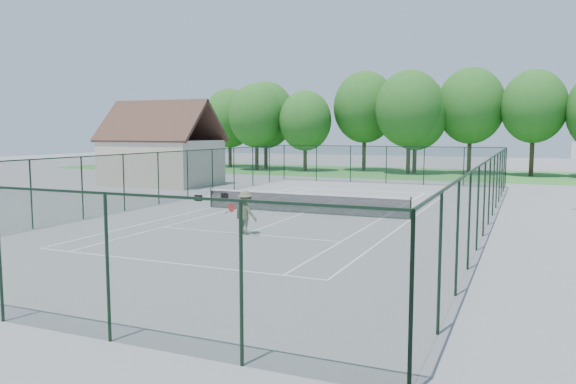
{
  "coord_description": "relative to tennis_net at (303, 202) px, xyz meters",
  "views": [
    {
      "loc": [
        10.61,
        -26.58,
        4.21
      ],
      "look_at": [
        0.0,
        -2.0,
        1.3
      ],
      "focal_mm": 35.0,
      "sensor_mm": 36.0,
      "label": 1
    }
  ],
  "objects": [
    {
      "name": "utility_building",
      "position": [
        -16.0,
        10.0,
        2.54
      ],
      "size": [
        8.6,
        6.27,
        6.63
      ],
      "color": "beige",
      "rests_on": "ground"
    },
    {
      "name": "tennis_net",
      "position": [
        0.0,
        0.0,
        0.0
      ],
      "size": [
        11.08,
        0.08,
        1.1
      ],
      "color": "black",
      "rests_on": "ground"
    },
    {
      "name": "sports_bag_a",
      "position": [
        -7.77,
        2.26,
        -0.4
      ],
      "size": [
        0.49,
        0.37,
        0.35
      ],
      "primitive_type": "cube",
      "rotation": [
        0.0,
        0.0,
        -0.26
      ],
      "color": "black",
      "rests_on": "ground"
    },
    {
      "name": "court_lines",
      "position": [
        0.0,
        0.0,
        -0.57
      ],
      "size": [
        11.05,
        23.85,
        0.01
      ],
      "color": "white",
      "rests_on": "ground"
    },
    {
      "name": "ground",
      "position": [
        0.0,
        0.0,
        -0.58
      ],
      "size": [
        140.0,
        140.0,
        0.0
      ],
      "primitive_type": "plane",
      "color": "gray",
      "rests_on": "ground"
    },
    {
      "name": "fence_enclosure",
      "position": [
        0.0,
        0.0,
        0.98
      ],
      "size": [
        18.05,
        36.05,
        3.02
      ],
      "color": "#1C3C26",
      "rests_on": "ground"
    },
    {
      "name": "tree_line_far",
      "position": [
        0.0,
        30.0,
        5.42
      ],
      "size": [
        39.4,
        6.4,
        9.7
      ],
      "color": "#3D2E1D",
      "rests_on": "ground"
    },
    {
      "name": "tennis_player",
      "position": [
        0.04,
        -6.45,
        0.33
      ],
      "size": [
        1.94,
        1.04,
        1.8
      ],
      "color": "#52563C",
      "rests_on": "ground"
    },
    {
      "name": "grass_far",
      "position": [
        0.0,
        30.0,
        -0.57
      ],
      "size": [
        80.0,
        16.0,
        0.01
      ],
      "primitive_type": "cube",
      "color": "#3B8635",
      "rests_on": "ground"
    },
    {
      "name": "sports_bag_b",
      "position": [
        -7.03,
        4.16,
        -0.42
      ],
      "size": [
        0.41,
        0.26,
        0.31
      ],
      "primitive_type": "cube",
      "rotation": [
        0.0,
        0.0,
        0.03
      ],
      "color": "black",
      "rests_on": "ground"
    }
  ]
}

